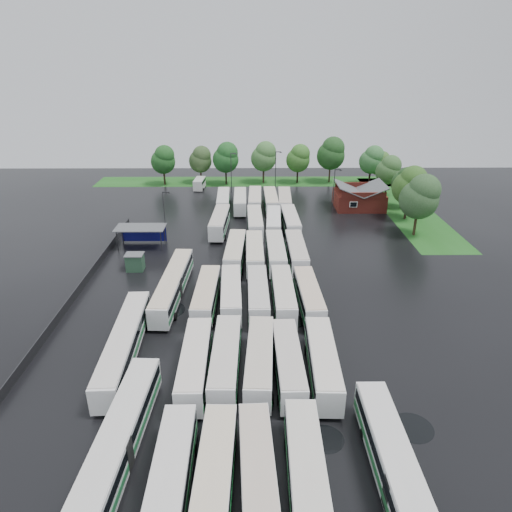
{
  "coord_description": "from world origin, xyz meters",
  "views": [
    {
      "loc": [
        1.49,
        -49.77,
        29.91
      ],
      "look_at": [
        2.0,
        12.0,
        2.5
      ],
      "focal_mm": 32.0,
      "sensor_mm": 36.0,
      "label": 1
    }
  ],
  "objects_px": {
    "brick_building": "(359,199)",
    "artic_bus_east": "(400,482)",
    "artic_bus_west_a": "(117,444)",
    "minibus": "(199,183)"
  },
  "relations": [
    {
      "from": "brick_building",
      "to": "artic_bus_east",
      "type": "bearing_deg",
      "value": -99.83
    },
    {
      "from": "artic_bus_west_a",
      "to": "artic_bus_east",
      "type": "bearing_deg",
      "value": -7.12
    },
    {
      "from": "brick_building",
      "to": "minibus",
      "type": "height_order",
      "value": "brick_building"
    },
    {
      "from": "artic_bus_east",
      "to": "minibus",
      "type": "bearing_deg",
      "value": 105.15
    },
    {
      "from": "artic_bus_west_a",
      "to": "minibus",
      "type": "bearing_deg",
      "value": 94.21
    },
    {
      "from": "brick_building",
      "to": "artic_bus_west_a",
      "type": "height_order",
      "value": "brick_building"
    },
    {
      "from": "artic_bus_west_a",
      "to": "artic_bus_east",
      "type": "xyz_separation_m",
      "value": [
        21.15,
        -3.68,
        0.01
      ]
    },
    {
      "from": "brick_building",
      "to": "minibus",
      "type": "bearing_deg",
      "value": 156.89
    },
    {
      "from": "minibus",
      "to": "brick_building",
      "type": "bearing_deg",
      "value": -19.29
    },
    {
      "from": "artic_bus_west_a",
      "to": "minibus",
      "type": "xyz_separation_m",
      "value": [
        -2.07,
        80.79,
        -0.48
      ]
    }
  ]
}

